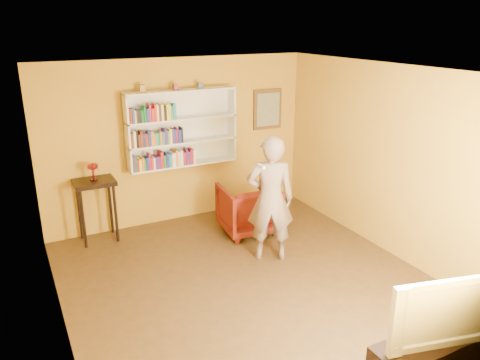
{
  "coord_description": "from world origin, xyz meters",
  "views": [
    {
      "loc": [
        -2.53,
        -4.61,
        3.25
      ],
      "look_at": [
        0.22,
        0.75,
        1.18
      ],
      "focal_mm": 35.0,
      "sensor_mm": 36.0,
      "label": 1
    }
  ],
  "objects_px": {
    "ruby_lustre": "(93,168)",
    "person": "(270,199)",
    "armchair": "(248,209)",
    "console_table": "(95,191)",
    "bookshelf": "(181,128)",
    "tv_cabinet": "(434,359)",
    "television": "(443,306)"
  },
  "relations": [
    {
      "from": "ruby_lustre",
      "to": "person",
      "type": "bearing_deg",
      "value": -39.64
    },
    {
      "from": "ruby_lustre",
      "to": "person",
      "type": "xyz_separation_m",
      "value": [
        2.05,
        -1.7,
        -0.27
      ]
    },
    {
      "from": "ruby_lustre",
      "to": "armchair",
      "type": "height_order",
      "value": "ruby_lustre"
    },
    {
      "from": "console_table",
      "to": "person",
      "type": "relative_size",
      "value": 0.54
    },
    {
      "from": "console_table",
      "to": "ruby_lustre",
      "type": "xyz_separation_m",
      "value": [
        0.0,
        -0.0,
        0.36
      ]
    },
    {
      "from": "console_table",
      "to": "person",
      "type": "bearing_deg",
      "value": -39.64
    },
    {
      "from": "bookshelf",
      "to": "armchair",
      "type": "height_order",
      "value": "bookshelf"
    },
    {
      "from": "ruby_lustre",
      "to": "console_table",
      "type": "bearing_deg",
      "value": 116.57
    },
    {
      "from": "armchair",
      "to": "tv_cabinet",
      "type": "bearing_deg",
      "value": 95.92
    },
    {
      "from": "armchair",
      "to": "tv_cabinet",
      "type": "xyz_separation_m",
      "value": [
        -0.01,
        -3.72,
        -0.16
      ]
    },
    {
      "from": "bookshelf",
      "to": "armchair",
      "type": "bearing_deg",
      "value": -51.8
    },
    {
      "from": "bookshelf",
      "to": "armchair",
      "type": "relative_size",
      "value": 2.08
    },
    {
      "from": "console_table",
      "to": "ruby_lustre",
      "type": "distance_m",
      "value": 0.36
    },
    {
      "from": "ruby_lustre",
      "to": "television",
      "type": "distance_m",
      "value": 5.02
    },
    {
      "from": "ruby_lustre",
      "to": "television",
      "type": "xyz_separation_m",
      "value": [
        2.19,
        -4.5,
        -0.35
      ]
    },
    {
      "from": "console_table",
      "to": "person",
      "type": "height_order",
      "value": "person"
    },
    {
      "from": "ruby_lustre",
      "to": "person",
      "type": "distance_m",
      "value": 2.68
    },
    {
      "from": "person",
      "to": "tv_cabinet",
      "type": "distance_m",
      "value": 2.88
    },
    {
      "from": "armchair",
      "to": "bookshelf",
      "type": "bearing_deg",
      "value": -45.71
    },
    {
      "from": "bookshelf",
      "to": "console_table",
      "type": "height_order",
      "value": "bookshelf"
    },
    {
      "from": "armchair",
      "to": "person",
      "type": "relative_size",
      "value": 0.48
    },
    {
      "from": "armchair",
      "to": "television",
      "type": "xyz_separation_m",
      "value": [
        -0.01,
        -3.72,
        0.42
      ]
    },
    {
      "from": "console_table",
      "to": "tv_cabinet",
      "type": "distance_m",
      "value": 5.04
    },
    {
      "from": "tv_cabinet",
      "to": "television",
      "type": "relative_size",
      "value": 1.13
    },
    {
      "from": "person",
      "to": "armchair",
      "type": "bearing_deg",
      "value": -74.26
    },
    {
      "from": "bookshelf",
      "to": "armchair",
      "type": "distance_m",
      "value": 1.7
    },
    {
      "from": "bookshelf",
      "to": "armchair",
      "type": "xyz_separation_m",
      "value": [
        0.74,
        -0.94,
        -1.2
      ]
    },
    {
      "from": "console_table",
      "to": "armchair",
      "type": "distance_m",
      "value": 2.37
    },
    {
      "from": "ruby_lustre",
      "to": "armchair",
      "type": "relative_size",
      "value": 0.31
    },
    {
      "from": "tv_cabinet",
      "to": "person",
      "type": "bearing_deg",
      "value": 92.83
    },
    {
      "from": "television",
      "to": "bookshelf",
      "type": "bearing_deg",
      "value": 112.5
    },
    {
      "from": "ruby_lustre",
      "to": "tv_cabinet",
      "type": "distance_m",
      "value": 5.09
    }
  ]
}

